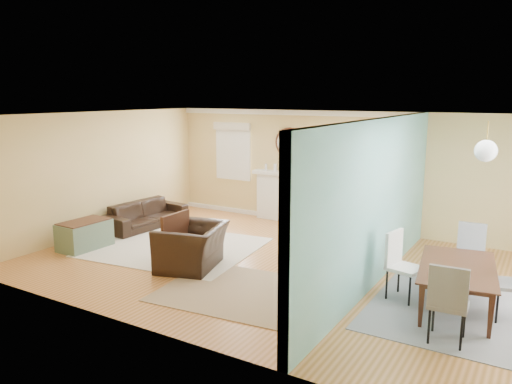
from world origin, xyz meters
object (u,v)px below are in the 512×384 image
sofa (146,215)px  credenza (372,238)px  eames_chair (192,247)px  green_chair (348,225)px  dining_table (459,288)px

sofa → credenza: 5.09m
eames_chair → green_chair: 3.44m
eames_chair → green_chair: size_ratio=1.68×
eames_chair → green_chair: (1.70, 2.99, -0.06)m
eames_chair → credenza: 3.22m
dining_table → credenza: bearing=41.3°
credenza → green_chair: bearing=129.9°
sofa → green_chair: size_ratio=2.86×
eames_chair → dining_table: size_ratio=0.66×
sofa → credenza: size_ratio=1.44×
green_chair → eames_chair: bearing=99.4°
eames_chair → dining_table: (4.23, 0.57, -0.07)m
eames_chair → sofa: bearing=-137.6°
green_chair → credenza: bearing=169.0°
credenza → dining_table: 2.25m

